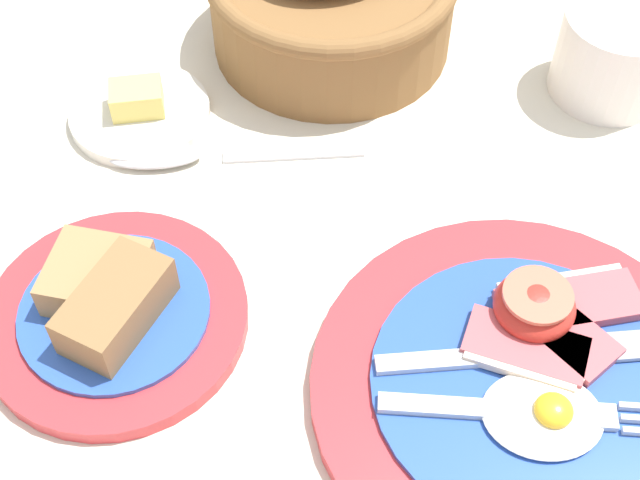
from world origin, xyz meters
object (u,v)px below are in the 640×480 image
Objects in this scene: breakfast_plate at (527,381)px; butter_dish at (139,111)px; teaspoon_near_cup at (192,155)px; bread_plate at (113,309)px; sugar_cup at (616,52)px.

breakfast_plate reaches higher than butter_dish.
teaspoon_near_cup is (0.05, -0.04, -0.00)m from butter_dish.
butter_dish is (-0.02, 0.19, -0.01)m from bread_plate.
sugar_cup is at bearing 34.58° from bread_plate.
sugar_cup is at bearing 8.11° from butter_dish.
breakfast_plate is 0.36m from butter_dish.
butter_dish is at bearing -49.35° from teaspoon_near_cup.
bread_plate is at bearing 171.95° from breakfast_plate.
teaspoon_near_cup is at bearing -163.52° from sugar_cup.
sugar_cup is (0.35, 0.24, 0.02)m from bread_plate.
sugar_cup is at bearing -170.25° from teaspoon_near_cup.
butter_dish is 0.06m from teaspoon_near_cup.
sugar_cup is at bearing 72.11° from breakfast_plate.
breakfast_plate is 1.53× the size of bread_plate.
bread_plate is at bearing 72.07° from teaspoon_near_cup.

